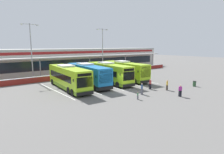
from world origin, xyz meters
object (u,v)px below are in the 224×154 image
Objects in this scene: pedestrian_with_handbag at (150,84)px; litter_bin at (194,84)px; coach_bus_right_centre at (125,71)px; pedestrian_child at (138,95)px; coach_bus_left_centre at (88,75)px; lamp_post_west at (31,49)px; pedestrian_near_bin at (142,88)px; lamp_post_centre at (103,48)px; coach_bus_leftmost at (68,78)px; coach_bus_centre at (109,73)px; pedestrian_in_dark_coat at (167,85)px; pedestrian_approaching_bus at (180,90)px.

pedestrian_with_handbag is 1.74× the size of litter_bin.
coach_bus_right_centre is 14.26m from pedestrian_child.
coach_bus_left_centre is 10.81m from pedestrian_with_handbag.
lamp_post_west is (-6.19, 10.36, 4.50)m from coach_bus_left_centre.
coach_bus_right_centre is at bearing 59.28° from pedestrian_near_bin.
coach_bus_left_centre is 1.12× the size of lamp_post_centre.
coach_bus_left_centre is at bearing 179.20° from coach_bus_right_centre.
coach_bus_right_centre is (12.57, 0.43, 0.00)m from coach_bus_leftmost.
pedestrian_child is (-3.89, -11.15, -1.24)m from coach_bus_centre.
lamp_post_centre is (2.27, 10.69, 4.50)m from coach_bus_right_centre.
pedestrian_in_dark_coat is (1.48, -2.11, 0.02)m from pedestrian_with_handbag.
pedestrian_near_bin is 1.00× the size of pedestrian_approaching_bus.
coach_bus_right_centre is (8.66, -0.12, 0.00)m from coach_bus_left_centre.
pedestrian_child is at bearing -154.34° from pedestrian_with_handbag.
lamp_post_west is (-12.27, 19.25, 5.43)m from pedestrian_with_handbag.
litter_bin is (17.48, -11.71, -1.32)m from coach_bus_leftmost.
lamp_post_west reaches higher than pedestrian_in_dark_coat.
lamp_post_west is at bearing 106.53° from pedestrian_child.
pedestrian_with_handbag is at bearing 87.18° from pedestrian_approaching_bus.
pedestrian_approaching_bus is 8.04m from litter_bin.
pedestrian_near_bin is (-3.44, -1.37, 0.02)m from pedestrian_with_handbag.
pedestrian_approaching_bus is at bearing -64.06° from lamp_post_west.
pedestrian_approaching_bus reaches higher than pedestrian_child.
pedestrian_with_handbag and pedestrian_near_bin have the same top height.
coach_bus_left_centre is at bearing 8.07° from coach_bus_leftmost.
coach_bus_leftmost reaches higher than pedestrian_near_bin.
litter_bin is at bearing -48.86° from lamp_post_west.
coach_bus_leftmost is 19.08m from lamp_post_centre.
coach_bus_centre is at bearing 0.46° from coach_bus_leftmost.
pedestrian_in_dark_coat is 4.98m from pedestrian_near_bin.
pedestrian_in_dark_coat is at bearing -55.48° from coach_bus_left_centre.
coach_bus_leftmost is 1.12× the size of lamp_post_centre.
pedestrian_with_handbag is 6.37m from pedestrian_child.
coach_bus_left_centre is 1.00× the size of coach_bus_centre.
pedestrian_approaching_bus is 1.74× the size of litter_bin.
coach_bus_right_centre is 7.61× the size of pedestrian_near_bin.
coach_bus_right_centre is at bearing 112.04° from litter_bin.
coach_bus_centre reaches higher than pedestrian_with_handbag.
coach_bus_leftmost is at bearing -143.14° from lamp_post_centre.
coach_bus_leftmost is at bearing -179.54° from coach_bus_centre.
pedestrian_in_dark_coat is at bearing -57.22° from lamp_post_west.
coach_bus_leftmost is 8.15m from coach_bus_centre.
pedestrian_with_handbag is 0.15× the size of lamp_post_west.
coach_bus_right_centre reaches higher than pedestrian_approaching_bus.
pedestrian_with_handbag is 1.00× the size of pedestrian_approaching_bus.
lamp_post_centre is at bearing 36.86° from coach_bus_leftmost.
pedestrian_in_dark_coat reaches higher than litter_bin.
lamp_post_west reaches higher than coach_bus_leftmost.
coach_bus_left_centre is 7.61× the size of pedestrian_near_bin.
coach_bus_left_centre is at bearing 112.11° from pedestrian_approaching_bus.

